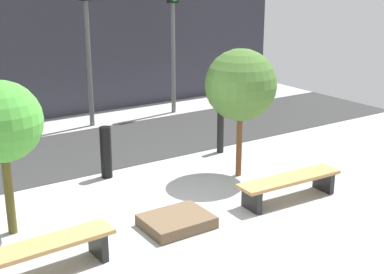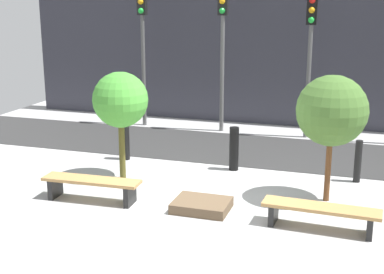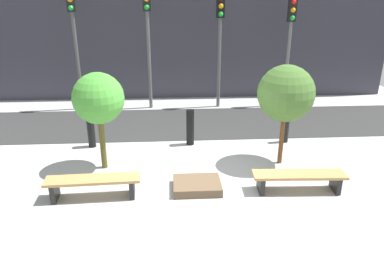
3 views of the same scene
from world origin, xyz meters
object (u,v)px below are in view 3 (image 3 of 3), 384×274
tree_behind_right_bench (286,94)px  traffic_light_mid_east (220,32)px  bollard_left (190,127)px  bench_left (93,183)px  bench_right (299,178)px  tree_behind_left_bench (98,99)px  planter_bed (197,185)px  traffic_light_mid_west (148,28)px  bollard_center (286,127)px  traffic_light_east (290,34)px  traffic_light_west (74,28)px  bollard_far_left (91,131)px

tree_behind_right_bench → traffic_light_mid_east: size_ratio=0.63×
bollard_left → bench_left: bearing=-128.5°
bench_right → traffic_light_mid_east: bearing=101.0°
bench_right → tree_behind_left_bench: bearing=164.5°
planter_bed → traffic_light_mid_east: (1.24, 6.12, 2.61)m
traffic_light_mid_west → traffic_light_mid_east: bearing=-0.0°
tree_behind_right_bench → bollard_center: size_ratio=2.68×
bollard_left → tree_behind_left_bench: bearing=-148.6°
tree_behind_left_bench → traffic_light_mid_west: traffic_light_mid_west is taller
traffic_light_east → traffic_light_west: bearing=180.0°
bench_left → bollard_left: bearing=49.0°
bollard_far_left → traffic_light_mid_west: traffic_light_mid_west is taller
tree_behind_right_bench → bollard_left: bearing=148.6°
bollard_center → bollard_far_left: bearing=180.0°
traffic_light_west → traffic_light_mid_east: 4.98m
tree_behind_left_bench → bollard_center: bearing=15.2°
tree_behind_left_bench → traffic_light_mid_west: bearing=79.1°
tree_behind_left_bench → bollard_center: size_ratio=2.55×
bollard_center → traffic_light_west: traffic_light_west is taller
bollard_left → traffic_light_east: size_ratio=0.27×
bench_right → traffic_light_east: traffic_light_east is taller
planter_bed → traffic_light_mid_west: traffic_light_mid_west is taller
bollard_left → traffic_light_west: bearing=136.3°
traffic_light_mid_east → traffic_light_east: bearing=-0.0°
traffic_light_mid_west → traffic_light_mid_east: size_ratio=1.06×
bollard_far_left → bollard_left: (2.73, 0.00, 0.04)m
bench_left → planter_bed: (2.19, 0.20, -0.24)m
bench_right → planter_bed: (-2.19, 0.20, -0.22)m
bollard_center → traffic_light_mid_east: bearing=112.6°
bench_right → planter_bed: bearing=177.3°
bench_right → bollard_center: 2.81m
bench_left → tree_behind_right_bench: (4.38, 1.42, 1.47)m
planter_bed → bollard_far_left: 3.76m
traffic_light_mid_east → traffic_light_east: size_ratio=1.04×
bollard_far_left → traffic_light_west: 4.40m
bench_left → tree_behind_left_bench: (0.00, 1.42, 1.42)m
tree_behind_left_bench → traffic_light_west: traffic_light_west is taller
bollard_left → traffic_light_east: 5.58m
traffic_light_west → traffic_light_mid_west: bearing=0.0°
bollard_far_left → traffic_light_mid_east: traffic_light_mid_east is taller
planter_bed → traffic_light_east: size_ratio=0.27×
traffic_light_mid_west → bench_left: bearing=-98.5°
planter_bed → traffic_light_west: traffic_light_west is taller
tree_behind_left_bench → traffic_light_mid_east: (3.43, 4.90, 0.96)m
bench_left → traffic_light_west: size_ratio=0.48×
tree_behind_left_bench → bollard_left: tree_behind_left_bench is taller
bollard_far_left → bollard_left: size_ratio=0.93×
bench_left → traffic_light_east: 8.96m
bollard_far_left → bollard_left: bearing=0.0°
bench_right → bollard_center: (0.54, 2.76, 0.15)m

